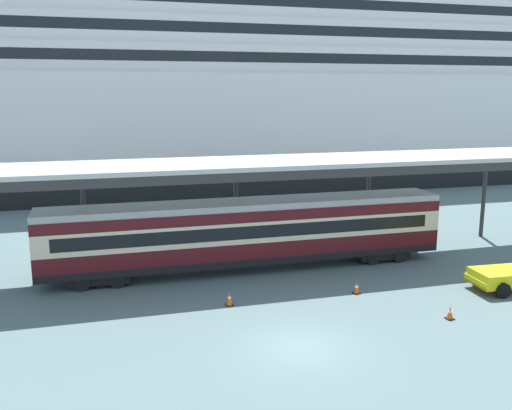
# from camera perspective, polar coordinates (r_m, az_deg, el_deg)

# --- Properties ---
(ground_plane) EXTENTS (400.00, 400.00, 0.00)m
(ground_plane) POSITION_cam_1_polar(r_m,az_deg,el_deg) (23.74, 4.51, -14.17)
(ground_plane) COLOR slate
(cruise_ship) EXTENTS (122.04, 29.05, 33.10)m
(cruise_ship) POSITION_cam_1_polar(r_m,az_deg,el_deg) (70.95, 4.74, 11.72)
(cruise_ship) COLOR black
(cruise_ship) RESTS_ON ground
(platform_canopy) EXTENTS (45.41, 5.69, 6.34)m
(platform_canopy) POSITION_cam_1_polar(r_m,az_deg,el_deg) (32.15, -1.04, 4.02)
(platform_canopy) COLOR #BABABA
(platform_canopy) RESTS_ON ground
(train_carriage) EXTENTS (23.28, 2.81, 4.11)m
(train_carriage) POSITION_cam_1_polar(r_m,az_deg,el_deg) (32.47, -0.83, -2.70)
(train_carriage) COLOR black
(train_carriage) RESTS_ON ground
(traffic_cone_near) EXTENTS (0.36, 0.36, 0.61)m
(traffic_cone_near) POSITION_cam_1_polar(r_m,az_deg,el_deg) (27.65, 19.09, -10.30)
(traffic_cone_near) COLOR black
(traffic_cone_near) RESTS_ON ground
(traffic_cone_mid) EXTENTS (0.36, 0.36, 0.63)m
(traffic_cone_mid) POSITION_cam_1_polar(r_m,az_deg,el_deg) (29.75, 10.17, -8.25)
(traffic_cone_mid) COLOR black
(traffic_cone_mid) RESTS_ON ground
(traffic_cone_far) EXTENTS (0.36, 0.36, 0.71)m
(traffic_cone_far) POSITION_cam_1_polar(r_m,az_deg,el_deg) (27.75, -2.73, -9.46)
(traffic_cone_far) COLOR black
(traffic_cone_far) RESTS_ON ground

